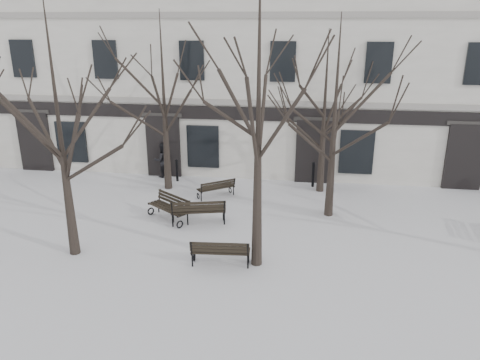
% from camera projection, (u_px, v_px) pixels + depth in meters
% --- Properties ---
extents(ground, '(100.00, 100.00, 0.00)m').
position_uv_depth(ground, '(201.00, 259.00, 14.62)').
color(ground, silver).
rests_on(ground, ground).
extents(building, '(40.40, 10.20, 11.40)m').
position_uv_depth(building, '(250.00, 51.00, 24.97)').
color(building, silver).
rests_on(building, ground).
extents(tree_1, '(5.42, 5.42, 7.74)m').
position_uv_depth(tree_1, '(56.00, 103.00, 13.46)').
color(tree_1, black).
rests_on(tree_1, ground).
extents(tree_2, '(6.20, 6.20, 8.86)m').
position_uv_depth(tree_2, '(259.00, 81.00, 12.57)').
color(tree_2, black).
rests_on(tree_2, ground).
extents(tree_4, '(5.27, 5.27, 7.53)m').
position_uv_depth(tree_4, '(163.00, 81.00, 19.30)').
color(tree_4, black).
rests_on(tree_4, ground).
extents(tree_5, '(4.75, 4.75, 6.79)m').
position_uv_depth(tree_5, '(325.00, 94.00, 19.13)').
color(tree_5, black).
rests_on(tree_5, ground).
extents(tree_6, '(5.16, 5.16, 7.36)m').
position_uv_depth(tree_6, '(336.00, 95.00, 16.48)').
color(tree_6, black).
rests_on(tree_6, ground).
extents(bench_1, '(2.07, 1.16, 0.99)m').
position_uv_depth(bench_1, '(198.00, 211.00, 16.97)').
color(bench_1, black).
rests_on(bench_1, ground).
extents(bench_2, '(1.82, 0.77, 0.90)m').
position_uv_depth(bench_2, '(220.00, 251.00, 14.10)').
color(bench_2, black).
rests_on(bench_2, ground).
extents(bench_3, '(1.86, 1.61, 0.93)m').
position_uv_depth(bench_3, '(170.00, 207.00, 17.40)').
color(bench_3, black).
rests_on(bench_3, ground).
extents(bench_4, '(1.59, 1.38, 0.80)m').
position_uv_depth(bench_4, '(216.00, 188.00, 19.59)').
color(bench_4, black).
rests_on(bench_4, ground).
extents(bollard_a, '(0.13, 0.13, 1.04)m').
position_uv_depth(bollard_a, '(177.00, 170.00, 21.55)').
color(bollard_a, black).
rests_on(bollard_a, ground).
extents(bollard_b, '(0.15, 0.15, 1.15)m').
position_uv_depth(bollard_b, '(313.00, 174.00, 20.80)').
color(bollard_b, black).
rests_on(bollard_b, ground).
extents(pedestrian_b, '(1.01, 0.96, 1.65)m').
position_uv_depth(pedestrian_b, '(163.00, 177.00, 22.33)').
color(pedestrian_b, black).
rests_on(pedestrian_b, ground).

